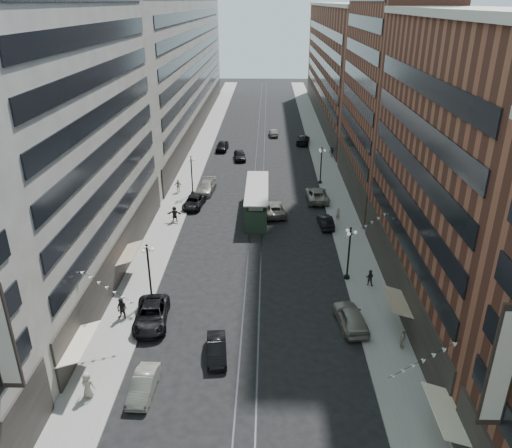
# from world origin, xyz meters

# --- Properties ---
(ground) EXTENTS (220.00, 220.00, 0.00)m
(ground) POSITION_xyz_m (0.00, 60.00, 0.00)
(ground) COLOR black
(ground) RESTS_ON ground
(sidewalk_west) EXTENTS (4.00, 180.00, 0.15)m
(sidewalk_west) POSITION_xyz_m (-11.00, 70.00, 0.07)
(sidewalk_west) COLOR gray
(sidewalk_west) RESTS_ON ground
(sidewalk_east) EXTENTS (4.00, 180.00, 0.15)m
(sidewalk_east) POSITION_xyz_m (11.00, 70.00, 0.07)
(sidewalk_east) COLOR gray
(sidewalk_east) RESTS_ON ground
(rail_west) EXTENTS (0.12, 180.00, 0.02)m
(rail_west) POSITION_xyz_m (-0.70, 70.00, 0.01)
(rail_west) COLOR #2D2D33
(rail_west) RESTS_ON ground
(rail_east) EXTENTS (0.12, 180.00, 0.02)m
(rail_east) POSITION_xyz_m (0.70, 70.00, 0.01)
(rail_east) COLOR #2D2D33
(rail_east) RESTS_ON ground
(building_west_mid) EXTENTS (8.00, 36.00, 28.00)m
(building_west_mid) POSITION_xyz_m (-17.00, 33.00, 14.00)
(building_west_mid) COLOR #ADA699
(building_west_mid) RESTS_ON ground
(building_west_far) EXTENTS (8.00, 90.00, 26.00)m
(building_west_far) POSITION_xyz_m (-17.00, 96.00, 13.00)
(building_west_far) COLOR #ADA699
(building_west_far) RESTS_ON ground
(building_east_mid) EXTENTS (8.00, 30.00, 24.00)m
(building_east_mid) POSITION_xyz_m (17.00, 28.00, 12.00)
(building_east_mid) COLOR brown
(building_east_mid) RESTS_ON ground
(building_east_tower) EXTENTS (8.00, 26.00, 42.00)m
(building_east_tower) POSITION_xyz_m (17.00, 56.00, 21.00)
(building_east_tower) COLOR brown
(building_east_tower) RESTS_ON ground
(building_east_far) EXTENTS (8.00, 72.00, 24.00)m
(building_east_far) POSITION_xyz_m (17.00, 105.00, 12.00)
(building_east_far) COLOR brown
(building_east_far) RESTS_ON ground
(lamppost_sw_far) EXTENTS (1.03, 1.14, 5.52)m
(lamppost_sw_far) POSITION_xyz_m (-9.20, 28.00, 3.10)
(lamppost_sw_far) COLOR black
(lamppost_sw_far) RESTS_ON sidewalk_west
(lamppost_sw_mid) EXTENTS (1.03, 1.14, 5.52)m
(lamppost_sw_mid) POSITION_xyz_m (-9.20, 55.00, 3.10)
(lamppost_sw_mid) COLOR black
(lamppost_sw_mid) RESTS_ON sidewalk_west
(lamppost_se_far) EXTENTS (1.03, 1.14, 5.52)m
(lamppost_se_far) POSITION_xyz_m (9.20, 32.00, 3.10)
(lamppost_se_far) COLOR black
(lamppost_se_far) RESTS_ON sidewalk_east
(lamppost_se_mid) EXTENTS (1.03, 1.14, 5.52)m
(lamppost_se_mid) POSITION_xyz_m (9.20, 60.00, 3.10)
(lamppost_se_mid) COLOR black
(lamppost_se_mid) RESTS_ON sidewalk_east
(streetcar) EXTENTS (2.85, 12.88, 3.56)m
(streetcar) POSITION_xyz_m (0.00, 48.61, 1.64)
(streetcar) COLOR #203224
(streetcar) RESTS_ON ground
(car_1) EXTENTS (1.63, 4.28, 1.39)m
(car_1) POSITION_xyz_m (-7.17, 16.12, 0.70)
(car_1) COLOR gray
(car_1) RESTS_ON ground
(car_2) EXTENTS (3.26, 6.11, 1.63)m
(car_2) POSITION_xyz_m (-8.40, 24.34, 0.82)
(car_2) COLOR black
(car_2) RESTS_ON ground
(car_4) EXTENTS (2.78, 5.43, 1.77)m
(car_4) POSITION_xyz_m (8.40, 24.31, 0.88)
(car_4) COLOR gray
(car_4) RESTS_ON ground
(car_5) EXTENTS (1.94, 4.33, 1.38)m
(car_5) POSITION_xyz_m (-2.46, 20.11, 0.69)
(car_5) COLOR black
(car_5) RESTS_ON ground
(pedestrian_1) EXTENTS (1.04, 0.73, 1.94)m
(pedestrian_1) POSITION_xyz_m (-10.85, 15.56, 1.12)
(pedestrian_1) COLOR gray
(pedestrian_1) RESTS_ON sidewalk_west
(pedestrian_2) EXTENTS (1.05, 0.76, 1.94)m
(pedestrian_2) POSITION_xyz_m (-10.98, 24.77, 1.12)
(pedestrian_2) COLOR black
(pedestrian_2) RESTS_ON sidewalk_west
(pedestrian_4) EXTENTS (0.64, 1.09, 1.74)m
(pedestrian_4) POSITION_xyz_m (11.97, 21.33, 1.02)
(pedestrian_4) COLOR #9F9784
(pedestrian_4) RESTS_ON sidewalk_east
(car_7) EXTENTS (2.88, 5.29, 1.41)m
(car_7) POSITION_xyz_m (-8.40, 50.47, 0.70)
(car_7) COLOR black
(car_7) RESTS_ON ground
(car_8) EXTENTS (2.73, 5.64, 1.58)m
(car_8) POSITION_xyz_m (-7.39, 55.99, 0.79)
(car_8) COLOR gray
(car_8) RESTS_ON ground
(car_9) EXTENTS (2.26, 5.03, 1.68)m
(car_9) POSITION_xyz_m (-7.00, 77.88, 0.84)
(car_9) COLOR black
(car_9) RESTS_ON ground
(car_10) EXTENTS (1.84, 4.35, 1.40)m
(car_10) POSITION_xyz_m (8.40, 44.52, 0.70)
(car_10) COLOR black
(car_10) RESTS_ON ground
(car_11) EXTENTS (3.00, 6.19, 1.70)m
(car_11) POSITION_xyz_m (8.10, 53.20, 0.85)
(car_11) COLOR gray
(car_11) RESTS_ON ground
(car_12) EXTENTS (3.09, 6.00, 1.67)m
(car_12) POSITION_xyz_m (8.06, 82.93, 0.83)
(car_12) COLOR black
(car_12) RESTS_ON ground
(car_13) EXTENTS (2.46, 4.89, 1.60)m
(car_13) POSITION_xyz_m (-3.48, 72.14, 0.80)
(car_13) COLOR black
(car_13) RESTS_ON ground
(car_14) EXTENTS (1.92, 4.31, 1.38)m
(car_14) POSITION_xyz_m (2.46, 88.70, 0.69)
(car_14) COLOR slate
(car_14) RESTS_ON ground
(pedestrian_5) EXTENTS (1.80, 0.52, 1.94)m
(pedestrian_5) POSITION_xyz_m (-10.07, 45.45, 1.12)
(pedestrian_5) COLOR black
(pedestrian_5) RESTS_ON sidewalk_west
(pedestrian_6) EXTENTS (1.13, 0.60, 1.86)m
(pedestrian_6) POSITION_xyz_m (-11.31, 55.70, 1.08)
(pedestrian_6) COLOR #B5B096
(pedestrian_6) RESTS_ON sidewalk_west
(pedestrian_7) EXTENTS (0.88, 0.65, 1.61)m
(pedestrian_7) POSITION_xyz_m (11.16, 30.82, 0.96)
(pedestrian_7) COLOR black
(pedestrian_7) RESTS_ON sidewalk_east
(pedestrian_8) EXTENTS (0.70, 0.56, 1.67)m
(pedestrian_8) POSITION_xyz_m (10.08, 46.29, 0.99)
(pedestrian_8) COLOR #A29486
(pedestrian_8) RESTS_ON sidewalk_east
(pedestrian_9) EXTENTS (1.19, 0.62, 1.76)m
(pedestrian_9) POSITION_xyz_m (12.50, 73.82, 1.03)
(pedestrian_9) COLOR black
(pedestrian_9) RESTS_ON sidewalk_east
(car_extra_0) EXTENTS (3.31, 5.89, 1.56)m
(car_extra_0) POSITION_xyz_m (2.20, 48.23, 0.78)
(car_extra_0) COLOR slate
(car_extra_0) RESTS_ON ground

